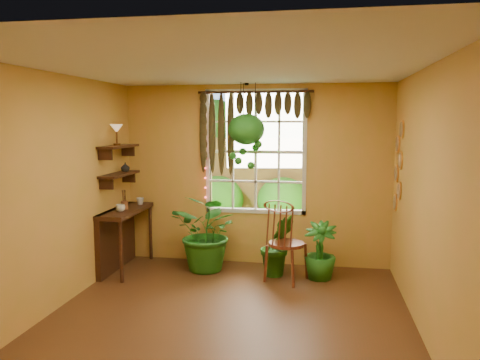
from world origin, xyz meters
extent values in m
plane|color=#522D17|center=(0.00, 0.00, 0.00)|extent=(4.50, 4.50, 0.00)
plane|color=silver|center=(0.00, 0.00, 2.70)|extent=(4.50, 4.50, 0.00)
plane|color=#DA974A|center=(0.00, 2.25, 1.35)|extent=(4.00, 0.00, 4.00)
plane|color=#DA974A|center=(-2.00, 0.00, 1.35)|extent=(0.00, 4.50, 4.50)
plane|color=#DA974A|center=(2.00, 0.00, 1.35)|extent=(0.00, 4.50, 4.50)
cube|color=silver|center=(0.00, 2.28, 1.70)|extent=(1.52, 0.10, 1.86)
cube|color=white|center=(0.00, 2.31, 1.70)|extent=(1.38, 0.01, 1.78)
cylinder|color=#3E2111|center=(0.00, 2.17, 2.58)|extent=(1.70, 0.04, 0.04)
cube|color=#3E2111|center=(-1.80, 1.60, 0.87)|extent=(0.40, 1.20, 0.06)
cube|color=#3E2111|center=(-1.96, 1.60, 0.45)|extent=(0.08, 1.18, 0.90)
cylinder|color=#3E2111|center=(-1.64, 1.05, 0.43)|extent=(0.05, 0.05, 0.86)
cylinder|color=#3E2111|center=(-1.64, 2.15, 0.43)|extent=(0.05, 0.05, 0.86)
cube|color=#3E2111|center=(-1.88, 1.60, 1.40)|extent=(0.25, 0.90, 0.04)
cube|color=#3E2111|center=(-1.88, 1.60, 1.80)|extent=(0.25, 0.90, 0.04)
cube|color=#305F1B|center=(0.00, 7.25, -0.02)|extent=(14.00, 10.00, 0.04)
cube|color=olive|center=(0.00, 5.45, 0.90)|extent=(12.00, 0.10, 1.80)
plane|color=#98BBFE|center=(0.00, 9.05, 1.55)|extent=(12.00, 0.00, 12.00)
cylinder|color=maroon|center=(0.53, 1.52, 0.51)|extent=(0.64, 0.64, 0.04)
torus|color=maroon|center=(0.45, 1.33, 1.06)|extent=(0.44, 0.22, 0.46)
imported|color=#1A5516|center=(-0.61, 1.75, 0.56)|extent=(1.27, 1.19, 1.13)
imported|color=#1A5516|center=(0.39, 1.70, 0.44)|extent=(0.60, 0.55, 0.88)
imported|color=#1A5516|center=(0.98, 1.66, 0.40)|extent=(0.48, 0.48, 0.79)
ellipsoid|color=black|center=(-0.10, 2.01, 1.96)|extent=(0.31, 0.31, 0.19)
ellipsoid|color=#1A5516|center=(-0.10, 2.01, 2.04)|extent=(0.52, 0.52, 0.45)
imported|color=silver|center=(-1.78, 1.38, 0.95)|extent=(0.14, 0.14, 0.10)
imported|color=beige|center=(-1.72, 1.96, 0.95)|extent=(0.13, 0.13, 0.11)
cylinder|color=brown|center=(-1.80, 1.57, 0.96)|extent=(0.10, 0.10, 0.12)
imported|color=#B2AD99|center=(-1.87, 1.79, 1.49)|extent=(0.15, 0.15, 0.14)
cylinder|color=#563118|center=(-1.86, 1.51, 1.83)|extent=(0.10, 0.10, 0.03)
cylinder|color=#563118|center=(-1.86, 1.51, 1.93)|extent=(0.02, 0.02, 0.18)
cone|color=slate|center=(-1.86, 1.51, 2.06)|extent=(0.18, 0.18, 0.12)
camera|label=1|loc=(0.97, -4.66, 2.15)|focal=35.00mm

